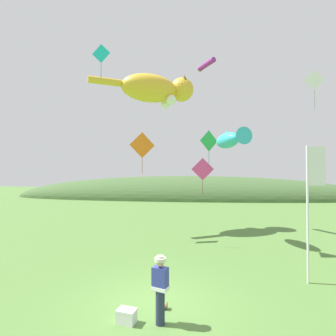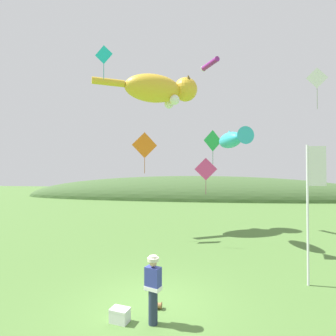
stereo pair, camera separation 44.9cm
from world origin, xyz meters
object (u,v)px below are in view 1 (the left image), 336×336
(kite_diamond_green, at_px, (209,141))
(kite_diamond_pink, at_px, (203,169))
(picnic_cooler, at_px, (127,316))
(kite_fish_windsock, at_px, (230,139))
(kite_tube_streamer, at_px, (206,65))
(festival_attendant, at_px, (160,287))
(kite_giant_cat, at_px, (157,89))
(kite_diamond_teal, at_px, (101,54))
(kite_spool, at_px, (165,306))
(festival_banner_pole, at_px, (312,193))
(kite_diamond_orange, at_px, (142,145))
(kite_diamond_white, at_px, (314,80))

(kite_diamond_green, relative_size, kite_diamond_pink, 1.03)
(picnic_cooler, bearing_deg, kite_diamond_pink, 77.97)
(picnic_cooler, distance_m, kite_fish_windsock, 10.51)
(kite_tube_streamer, bearing_deg, festival_attendant, -97.76)
(kite_diamond_pink, bearing_deg, kite_giant_cat, 160.93)
(kite_diamond_pink, xyz_separation_m, kite_diamond_teal, (-5.84, -2.78, 6.63))
(festival_attendant, height_order, kite_diamond_green, kite_diamond_green)
(kite_diamond_teal, bearing_deg, kite_spool, -56.45)
(festival_banner_pole, xyz_separation_m, kite_diamond_green, (-3.23, 9.12, 2.98))
(kite_spool, bearing_deg, kite_tube_streamer, 81.86)
(kite_diamond_orange, bearing_deg, kite_fish_windsock, -4.23)
(festival_attendant, xyz_separation_m, picnic_cooler, (-0.89, -0.05, -0.77))
(picnic_cooler, bearing_deg, kite_diamond_white, 37.26)
(kite_diamond_white, bearing_deg, kite_tube_streamer, 123.86)
(kite_diamond_pink, relative_size, kite_diamond_teal, 1.18)
(picnic_cooler, height_order, kite_diamond_orange, kite_diamond_orange)
(kite_tube_streamer, height_order, kite_diamond_pink, kite_tube_streamer)
(picnic_cooler, xyz_separation_m, kite_diamond_teal, (-3.62, 7.65, 10.61))
(kite_diamond_teal, distance_m, kite_diamond_white, 11.23)
(picnic_cooler, height_order, kite_diamond_pink, kite_diamond_pink)
(kite_tube_streamer, bearing_deg, kite_diamond_pink, -100.53)
(kite_diamond_white, bearing_deg, kite_diamond_orange, 159.61)
(kite_giant_cat, bearing_deg, kite_tube_streamer, 7.98)
(kite_tube_streamer, height_order, kite_diamond_white, kite_tube_streamer)
(festival_attendant, distance_m, kite_fish_windsock, 9.79)
(kite_diamond_teal, relative_size, kite_diamond_orange, 0.82)
(picnic_cooler, distance_m, kite_diamond_green, 13.93)
(festival_attendant, distance_m, picnic_cooler, 1.18)
(festival_attendant, distance_m, festival_banner_pole, 6.35)
(kite_spool, relative_size, kite_diamond_white, 0.11)
(festival_banner_pole, xyz_separation_m, kite_tube_streamer, (-3.42, 8.89, 8.45))
(kite_diamond_green, bearing_deg, kite_diamond_teal, -143.98)
(kite_spool, xyz_separation_m, kite_diamond_white, (6.09, 4.53, 7.92))
(kite_diamond_green, bearing_deg, festival_banner_pole, -70.51)
(kite_fish_windsock, distance_m, kite_tube_streamer, 7.18)
(kite_diamond_teal, distance_m, kite_diamond_orange, 5.74)
(festival_banner_pole, relative_size, kite_fish_windsock, 1.44)
(kite_spool, xyz_separation_m, kite_fish_windsock, (2.78, 7.27, 5.70))
(kite_fish_windsock, height_order, kite_diamond_orange, kite_fish_windsock)
(kite_diamond_pink, height_order, kite_diamond_orange, kite_diamond_orange)
(festival_attendant, relative_size, kite_spool, 8.87)
(kite_giant_cat, relative_size, kite_diamond_teal, 3.42)
(festival_attendant, distance_m, kite_diamond_teal, 13.22)
(picnic_cooler, bearing_deg, kite_tube_streamer, 78.17)
(kite_spool, relative_size, kite_diamond_teal, 0.10)
(festival_attendant, bearing_deg, kite_spool, 87.95)
(picnic_cooler, bearing_deg, kite_diamond_orange, 99.24)
(kite_giant_cat, bearing_deg, kite_fish_windsock, -36.47)
(picnic_cooler, relative_size, kite_diamond_teal, 0.27)
(kite_giant_cat, xyz_separation_m, kite_fish_windsock, (4.68, -3.46, -4.08))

